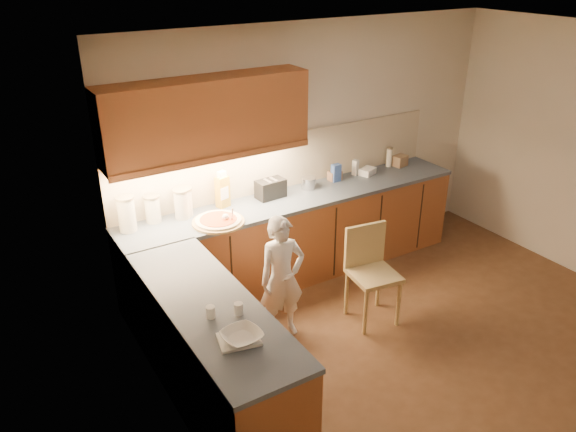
% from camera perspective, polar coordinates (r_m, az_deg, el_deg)
% --- Properties ---
extents(room, '(4.54, 4.50, 2.62)m').
position_cam_1_polar(room, '(4.51, 16.94, 4.48)').
color(room, '#54331C').
rests_on(room, ground).
extents(l_counter, '(3.77, 2.62, 0.92)m').
position_cam_1_polar(l_counter, '(5.37, -1.39, -5.31)').
color(l_counter, '#99542C').
rests_on(l_counter, ground).
extents(backsplash, '(3.75, 0.02, 0.58)m').
position_cam_1_polar(backsplash, '(5.88, -0.46, 5.58)').
color(backsplash, beige).
rests_on(backsplash, l_counter).
extents(upper_cabinets, '(1.95, 0.36, 0.73)m').
position_cam_1_polar(upper_cabinets, '(5.16, -8.27, 9.92)').
color(upper_cabinets, '#99542C').
rests_on(upper_cabinets, ground).
extents(pizza_on_board, '(0.49, 0.49, 0.20)m').
position_cam_1_polar(pizza_on_board, '(5.22, -7.07, -0.50)').
color(pizza_on_board, tan).
rests_on(pizza_on_board, l_counter).
extents(child, '(0.46, 0.33, 1.17)m').
position_cam_1_polar(child, '(4.98, -0.62, -6.33)').
color(child, white).
rests_on(child, ground).
extents(wooden_chair, '(0.47, 0.47, 0.93)m').
position_cam_1_polar(wooden_chair, '(5.29, 8.33, -5.14)').
color(wooden_chair, tan).
rests_on(wooden_chair, ground).
extents(mixing_bowl, '(0.29, 0.29, 0.06)m').
position_cam_1_polar(mixing_bowl, '(3.70, -4.73, -12.14)').
color(mixing_bowl, white).
rests_on(mixing_bowl, l_counter).
extents(canister_a, '(0.17, 0.17, 0.33)m').
position_cam_1_polar(canister_a, '(5.18, -16.08, 0.22)').
color(canister_a, silver).
rests_on(canister_a, l_counter).
extents(canister_b, '(0.15, 0.15, 0.26)m').
position_cam_1_polar(canister_b, '(5.30, -13.59, 0.72)').
color(canister_b, white).
rests_on(canister_b, l_counter).
extents(canister_c, '(0.15, 0.15, 0.29)m').
position_cam_1_polar(canister_c, '(5.32, -10.74, 1.25)').
color(canister_c, beige).
rests_on(canister_c, l_counter).
extents(canister_d, '(0.17, 0.17, 0.28)m').
position_cam_1_polar(canister_d, '(5.37, -10.56, 1.45)').
color(canister_d, beige).
rests_on(canister_d, l_counter).
extents(oil_jug, '(0.14, 0.12, 0.37)m').
position_cam_1_polar(oil_jug, '(5.49, -6.67, 2.58)').
color(oil_jug, '#B89124').
rests_on(oil_jug, l_counter).
extents(toaster, '(0.31, 0.19, 0.19)m').
position_cam_1_polar(toaster, '(5.69, -1.78, 2.79)').
color(toaster, black).
rests_on(toaster, l_counter).
extents(steel_pot, '(0.16, 0.16, 0.12)m').
position_cam_1_polar(steel_pot, '(5.93, 2.08, 3.37)').
color(steel_pot, '#BABABF').
rests_on(steel_pot, l_counter).
extents(blue_box, '(0.10, 0.07, 0.19)m').
position_cam_1_polar(blue_box, '(6.13, 4.90, 4.39)').
color(blue_box, '#3758A7').
rests_on(blue_box, l_counter).
extents(card_box_a, '(0.14, 0.10, 0.10)m').
position_cam_1_polar(card_box_a, '(6.18, 4.78, 4.11)').
color(card_box_a, '#9C7254').
rests_on(card_box_a, l_counter).
extents(white_bottle, '(0.07, 0.07, 0.17)m').
position_cam_1_polar(white_bottle, '(6.34, 6.86, 4.92)').
color(white_bottle, white).
rests_on(white_bottle, l_counter).
extents(flat_pack, '(0.22, 0.19, 0.07)m').
position_cam_1_polar(flat_pack, '(6.38, 8.07, 4.51)').
color(flat_pack, white).
rests_on(flat_pack, l_counter).
extents(tall_jar, '(0.07, 0.07, 0.23)m').
position_cam_1_polar(tall_jar, '(6.64, 10.25, 5.92)').
color(tall_jar, white).
rests_on(tall_jar, l_counter).
extents(card_box_b, '(0.18, 0.15, 0.12)m').
position_cam_1_polar(card_box_b, '(6.70, 11.31, 5.53)').
color(card_box_b, '#A07C56').
rests_on(card_box_b, l_counter).
extents(dough_cloth, '(0.30, 0.26, 0.02)m').
position_cam_1_polar(dough_cloth, '(3.72, -5.01, -12.37)').
color(dough_cloth, white).
rests_on(dough_cloth, l_counter).
extents(spice_jar_a, '(0.08, 0.08, 0.09)m').
position_cam_1_polar(spice_jar_a, '(3.93, -7.87, -9.63)').
color(spice_jar_a, silver).
rests_on(spice_jar_a, l_counter).
extents(spice_jar_b, '(0.07, 0.07, 0.09)m').
position_cam_1_polar(spice_jar_b, '(3.94, -5.05, -9.36)').
color(spice_jar_b, white).
rests_on(spice_jar_b, l_counter).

